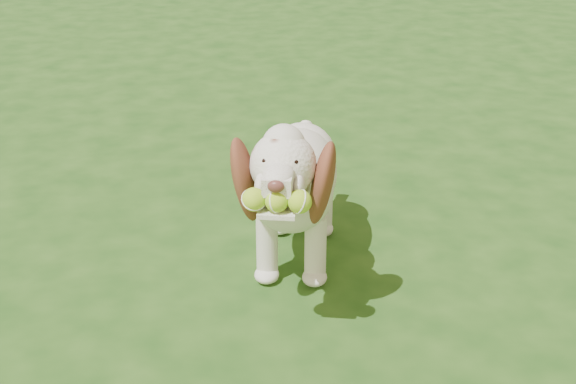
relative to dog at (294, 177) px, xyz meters
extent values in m
plane|color=#194112|center=(0.25, 0.03, -0.36)|extent=(80.00, 80.00, 0.00)
ellipsoid|color=silver|center=(0.03, 0.09, -0.03)|extent=(0.45, 0.63, 0.30)
ellipsoid|color=silver|center=(-0.04, -0.12, 0.00)|extent=(0.37, 0.37, 0.29)
ellipsoid|color=silver|center=(0.09, 0.27, -0.04)|extent=(0.33, 0.33, 0.26)
cylinder|color=silver|center=(-0.07, -0.22, 0.08)|extent=(0.22, 0.27, 0.23)
sphere|color=silver|center=(-0.11, -0.33, 0.19)|extent=(0.26, 0.26, 0.20)
sphere|color=silver|center=(-0.10, -0.31, 0.25)|extent=(0.17, 0.17, 0.13)
cube|color=silver|center=(-0.14, -0.44, 0.19)|extent=(0.12, 0.14, 0.06)
ellipsoid|color=#592D28|center=(-0.16, -0.50, 0.20)|extent=(0.06, 0.04, 0.04)
cube|color=silver|center=(-0.15, -0.45, 0.11)|extent=(0.15, 0.16, 0.01)
ellipsoid|color=brown|center=(-0.22, -0.28, 0.13)|extent=(0.16, 0.19, 0.32)
ellipsoid|color=brown|center=(0.01, -0.36, 0.13)|extent=(0.15, 0.22, 0.32)
cylinder|color=silver|center=(0.13, 0.39, -0.01)|extent=(0.09, 0.15, 0.11)
cylinder|color=silver|center=(-0.11, -0.07, -0.23)|extent=(0.10, 0.10, 0.26)
cylinder|color=silver|center=(0.05, -0.13, -0.23)|extent=(0.10, 0.10, 0.26)
cylinder|color=silver|center=(0.00, 0.28, -0.23)|extent=(0.10, 0.10, 0.26)
cylinder|color=silver|center=(0.17, 0.23, -0.23)|extent=(0.10, 0.10, 0.26)
sphere|color=#ADCC27|center=(-0.22, -0.46, 0.15)|extent=(0.09, 0.09, 0.07)
sphere|color=#ADCC27|center=(-0.16, -0.48, 0.15)|extent=(0.09, 0.09, 0.07)
sphere|color=#ADCC27|center=(-0.10, -0.50, 0.15)|extent=(0.09, 0.09, 0.07)
camera|label=1|loc=(-0.56, -2.51, 1.13)|focal=50.00mm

